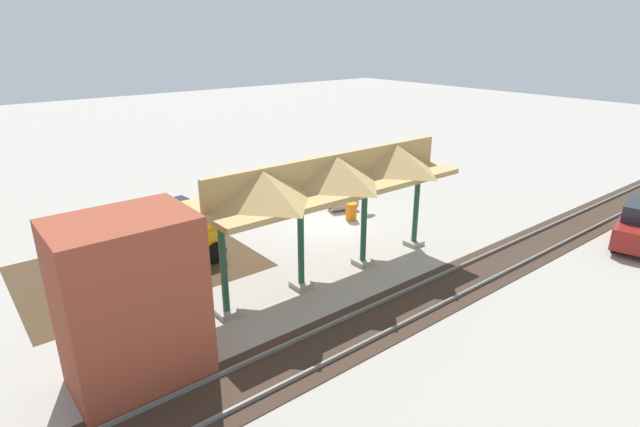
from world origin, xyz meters
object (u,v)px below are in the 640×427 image
(stop_sign, at_px, (364,182))
(brick_utility_building, at_px, (131,303))
(traffic_barrel, at_px, (351,212))
(backhoe, at_px, (179,238))
(concrete_pipe, at_px, (343,202))

(stop_sign, relative_size, brick_utility_building, 0.45)
(traffic_barrel, bearing_deg, stop_sign, -153.80)
(traffic_barrel, bearing_deg, brick_utility_building, 23.49)
(backhoe, distance_m, concrete_pipe, 9.81)
(brick_utility_building, relative_size, traffic_barrel, 5.31)
(traffic_barrel, bearing_deg, backhoe, -2.10)
(stop_sign, distance_m, concrete_pipe, 1.60)
(backhoe, height_order, brick_utility_building, brick_utility_building)
(concrete_pipe, bearing_deg, brick_utility_building, 27.39)
(stop_sign, xyz_separation_m, concrete_pipe, (0.97, -0.62, -1.12))
(stop_sign, relative_size, traffic_barrel, 2.41)
(concrete_pipe, bearing_deg, stop_sign, 147.31)
(brick_utility_building, bearing_deg, traffic_barrel, -156.51)
(stop_sign, relative_size, concrete_pipe, 1.27)
(stop_sign, bearing_deg, traffic_barrel, 26.20)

